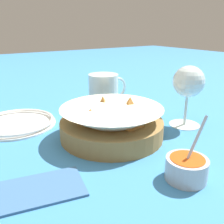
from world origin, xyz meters
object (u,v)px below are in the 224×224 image
object	(u,v)px
food_basket	(112,124)
beer_mug	(104,92)
wine_glass	(188,84)
side_plate	(17,123)
sauce_cup	(187,168)

from	to	relation	value
food_basket	beer_mug	bearing A→B (deg)	62.86
wine_glass	beer_mug	bearing A→B (deg)	110.22
wine_glass	side_plate	xyz separation A→B (m)	(-0.37, 0.24, -0.10)
sauce_cup	beer_mug	distance (m)	0.43
sauce_cup	side_plate	xyz separation A→B (m)	(-0.18, 0.41, -0.01)
beer_mug	side_plate	bearing A→B (deg)	-177.86
side_plate	sauce_cup	bearing A→B (deg)	-66.29
wine_glass	beer_mug	distance (m)	0.27
wine_glass	beer_mug	world-z (taller)	wine_glass
wine_glass	side_plate	distance (m)	0.45
wine_glass	side_plate	size ratio (longest dim) A/B	0.78
beer_mug	side_plate	xyz separation A→B (m)	(-0.28, -0.01, -0.04)
wine_glass	food_basket	bearing A→B (deg)	167.75
sauce_cup	food_basket	bearing A→B (deg)	92.70
sauce_cup	beer_mug	size ratio (longest dim) A/B	0.81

